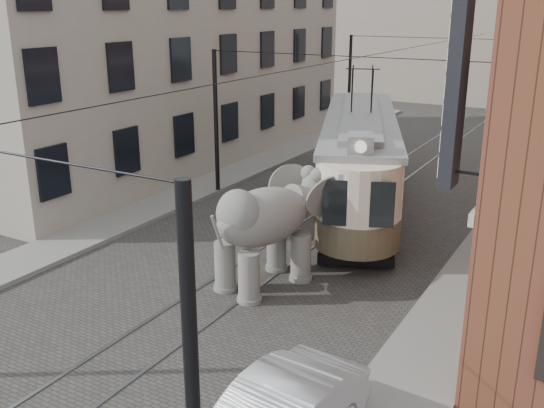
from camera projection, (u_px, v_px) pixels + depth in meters
The scene contains 9 objects.
ground at pixel (257, 268), 18.93m from camera, with size 120.00×120.00×0.00m, color #3C3A38.
tram_rails at pixel (257, 268), 18.92m from camera, with size 1.54×80.00×0.02m, color slate, non-canonical shape.
sidewalk_right at pixel (455, 313), 16.06m from camera, with size 2.00×60.00×0.15m, color slate.
sidewalk_left at pixel (101, 230), 21.98m from camera, with size 2.00×60.00×0.15m, color slate.
stucco_building at pixel (172, 61), 30.85m from camera, with size 7.00×24.00×10.00m, color gray.
distant_block at pixel (513, 13), 49.77m from camera, with size 28.00×10.00×14.00m, color gray.
catenary at pixel (324, 142), 22.22m from camera, with size 11.00×30.20×6.00m, color black, non-canonical shape.
tram at pixel (360, 137), 24.39m from camera, with size 2.81×13.64×5.41m, color beige, non-canonical shape.
elephant at pixel (263, 233), 17.38m from camera, with size 2.86×5.20×3.18m, color #64625D, non-canonical shape.
Camera 1 is at (9.06, -14.86, 7.71)m, focal length 40.84 mm.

